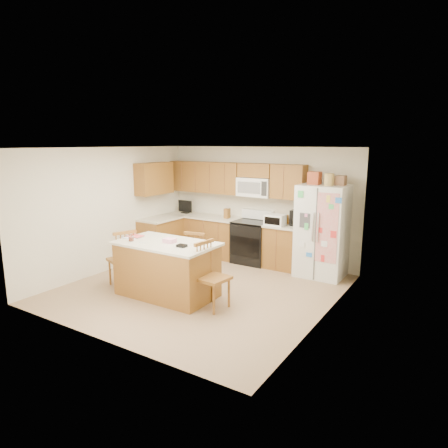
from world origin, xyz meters
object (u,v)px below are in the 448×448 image
Objects in this scene: windsor_chair_left at (123,259)px; windsor_chair_right at (212,277)px; island at (167,269)px; windsor_chair_back at (198,258)px; refrigerator at (322,230)px; stove at (252,241)px.

windsor_chair_right reaches higher than windsor_chair_left.
island is at bearing 177.53° from windsor_chair_right.
windsor_chair_back is (0.09, 0.79, 0.00)m from island.
windsor_chair_back is 1.20m from windsor_chair_right.
windsor_chair_right is (1.94, 0.03, 0.01)m from windsor_chair_left.
refrigerator reaches higher than windsor_chair_left.
island is (-1.89, -2.41, -0.45)m from refrigerator.
island is 1.68× the size of windsor_chair_left.
windsor_chair_back is (-0.23, -1.69, -0.00)m from stove.
windsor_chair_right reaches higher than island.
windsor_chair_left is at bearing -179.10° from windsor_chair_right.
windsor_chair_back is at bearing 38.57° from windsor_chair_left.
stove reaches higher than windsor_chair_back.
stove is 1.07× the size of windsor_chair_left.
windsor_chair_left reaches higher than island.
stove is 2.86m from windsor_chair_left.
stove is 2.49m from island.
stove is 0.55× the size of refrigerator.
windsor_chair_right is at bearing 0.90° from windsor_chair_left.
stove is 2.59m from windsor_chair_right.
windsor_chair_right reaches higher than windsor_chair_back.
windsor_chair_left is 1.05× the size of windsor_chair_back.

